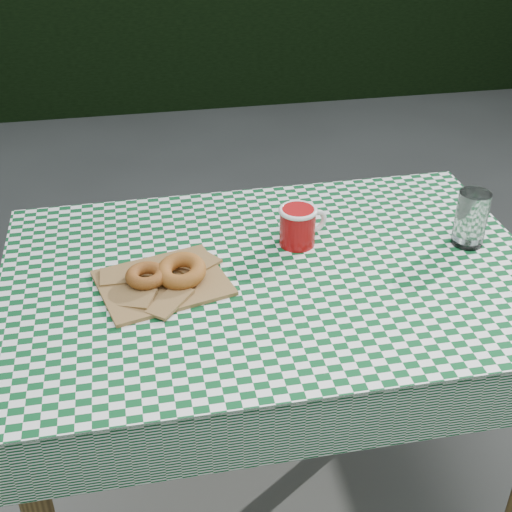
{
  "coord_description": "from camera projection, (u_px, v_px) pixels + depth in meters",
  "views": [
    {
      "loc": [
        -0.27,
        -1.43,
        1.62
      ],
      "look_at": [
        -0.03,
        -0.15,
        0.79
      ],
      "focal_mm": 48.49,
      "sensor_mm": 36.0,
      "label": 1
    }
  ],
  "objects": [
    {
      "name": "ground",
      "position": [
        257.0,
        446.0,
        2.1
      ],
      "size": [
        60.0,
        60.0,
        0.0
      ],
      "primitive_type": "plane",
      "color": "#4D4D48",
      "rests_on": "ground"
    },
    {
      "name": "table",
      "position": [
        272.0,
        396.0,
        1.75
      ],
      "size": [
        1.19,
        0.8,
        0.75
      ],
      "primitive_type": "cube",
      "rotation": [
        0.0,
        0.0,
        0.01
      ],
      "color": "#533A1C",
      "rests_on": "ground"
    },
    {
      "name": "tablecloth",
      "position": [
        274.0,
        273.0,
        1.55
      ],
      "size": [
        1.21,
        0.82,
        0.01
      ],
      "primitive_type": "cube",
      "rotation": [
        0.0,
        0.0,
        0.01
      ],
      "color": "#0A461F",
      "rests_on": "table"
    },
    {
      "name": "paper_bag",
      "position": [
        163.0,
        282.0,
        1.5
      ],
      "size": [
        0.31,
        0.27,
        0.01
      ],
      "primitive_type": "cube",
      "rotation": [
        0.0,
        0.0,
        0.25
      ],
      "color": "olive",
      "rests_on": "tablecloth"
    },
    {
      "name": "bagel_front",
      "position": [
        146.0,
        276.0,
        1.48
      ],
      "size": [
        0.1,
        0.1,
        0.03
      ],
      "primitive_type": "torus",
      "rotation": [
        0.0,
        0.0,
        0.07
      ],
      "color": "#925A1E",
      "rests_on": "paper_bag"
    },
    {
      "name": "bagel_back",
      "position": [
        181.0,
        271.0,
        1.49
      ],
      "size": [
        0.15,
        0.15,
        0.03
      ],
      "primitive_type": "torus",
      "rotation": [
        0.0,
        0.0,
        -0.59
      ],
      "color": "#A35021",
      "rests_on": "paper_bag"
    },
    {
      "name": "coffee_mug",
      "position": [
        297.0,
        227.0,
        1.62
      ],
      "size": [
        0.21,
        0.21,
        0.09
      ],
      "primitive_type": null,
      "rotation": [
        0.0,
        0.0,
        0.34
      ],
      "color": "#96090A",
      "rests_on": "tablecloth"
    },
    {
      "name": "drinking_glass",
      "position": [
        471.0,
        219.0,
        1.61
      ],
      "size": [
        0.09,
        0.09,
        0.13
      ],
      "primitive_type": "cylinder",
      "rotation": [
        0.0,
        0.0,
        0.18
      ],
      "color": "silver",
      "rests_on": "tablecloth"
    }
  ]
}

